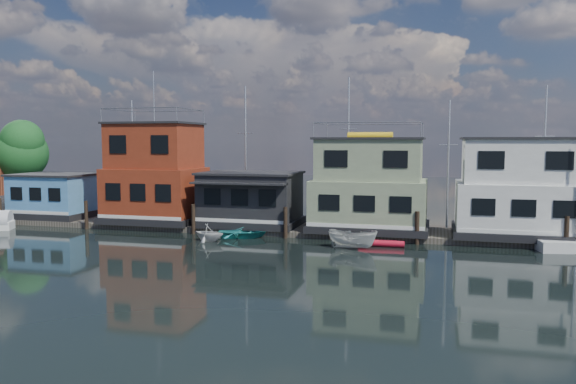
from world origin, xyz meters
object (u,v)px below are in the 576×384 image
(houseboat_red, at_px, (155,175))
(day_sailer, at_px, (576,245))
(houseboat_white, at_px, (518,190))
(dinghy_white, at_px, (209,232))
(houseboat_dark, at_px, (251,199))
(dinghy_teal, at_px, (242,233))
(houseboat_green, at_px, (369,186))
(red_kayak, at_px, (381,243))
(motorboat, at_px, (352,239))
(houseboat_blue, at_px, (54,196))

(houseboat_red, height_order, day_sailer, houseboat_red)
(houseboat_white, bearing_deg, houseboat_red, -180.00)
(day_sailer, height_order, dinghy_white, day_sailer)
(houseboat_dark, bearing_deg, houseboat_white, 0.06)
(houseboat_dark, bearing_deg, dinghy_teal, -81.66)
(houseboat_red, height_order, houseboat_green, houseboat_red)
(houseboat_white, xyz_separation_m, dinghy_teal, (-18.51, -3.39, -3.19))
(houseboat_white, bearing_deg, day_sailer, -43.24)
(red_kayak, bearing_deg, houseboat_green, 106.53)
(motorboat, distance_m, red_kayak, 2.13)
(houseboat_green, bearing_deg, day_sailer, -12.35)
(motorboat, bearing_deg, houseboat_dark, 70.20)
(dinghy_teal, bearing_deg, day_sailer, -102.40)
(dinghy_white, distance_m, red_kayak, 11.60)
(houseboat_red, xyz_separation_m, day_sailer, (30.03, -2.85, -3.69))
(day_sailer, height_order, red_kayak, day_sailer)
(houseboat_blue, relative_size, dinghy_teal, 1.89)
(houseboat_dark, bearing_deg, houseboat_blue, 179.94)
(dinghy_teal, bearing_deg, houseboat_red, 54.39)
(houseboat_green, distance_m, houseboat_white, 10.00)
(houseboat_blue, height_order, houseboat_green, houseboat_green)
(houseboat_white, height_order, motorboat, houseboat_white)
(houseboat_red, bearing_deg, day_sailer, -5.43)
(houseboat_green, bearing_deg, houseboat_white, -0.00)
(houseboat_red, bearing_deg, houseboat_blue, -180.00)
(houseboat_dark, xyz_separation_m, motorboat, (8.62, -5.43, -1.78))
(red_kayak, height_order, dinghy_teal, dinghy_teal)
(houseboat_green, bearing_deg, houseboat_dark, -179.88)
(dinghy_white, relative_size, dinghy_teal, 0.68)
(houseboat_blue, xyz_separation_m, red_kayak, (27.81, -4.21, -1.99))
(houseboat_blue, relative_size, red_kayak, 2.18)
(dinghy_teal, bearing_deg, red_kayak, -108.61)
(houseboat_dark, relative_size, houseboat_green, 0.88)
(houseboat_green, relative_size, dinghy_teal, 2.48)
(houseboat_blue, bearing_deg, red_kayak, -8.62)
(houseboat_red, distance_m, red_kayak, 19.18)
(motorboat, bearing_deg, houseboat_red, 84.27)
(houseboat_blue, xyz_separation_m, dinghy_teal, (17.99, -3.39, -1.85))
(houseboat_white, height_order, day_sailer, houseboat_white)
(houseboat_dark, xyz_separation_m, dinghy_white, (-1.24, -5.27, -1.81))
(houseboat_blue, height_order, dinghy_teal, houseboat_blue)
(houseboat_blue, xyz_separation_m, houseboat_red, (9.50, 0.00, 1.90))
(day_sailer, bearing_deg, red_kayak, 175.75)
(houseboat_dark, bearing_deg, day_sailer, -7.33)
(houseboat_white, xyz_separation_m, red_kayak, (-8.69, -4.21, -3.32))
(houseboat_white, relative_size, dinghy_white, 3.67)
(houseboat_red, relative_size, houseboat_white, 1.41)
(day_sailer, bearing_deg, dinghy_teal, 170.57)
(houseboat_red, distance_m, houseboat_green, 17.01)
(houseboat_blue, distance_m, day_sailer, 39.68)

